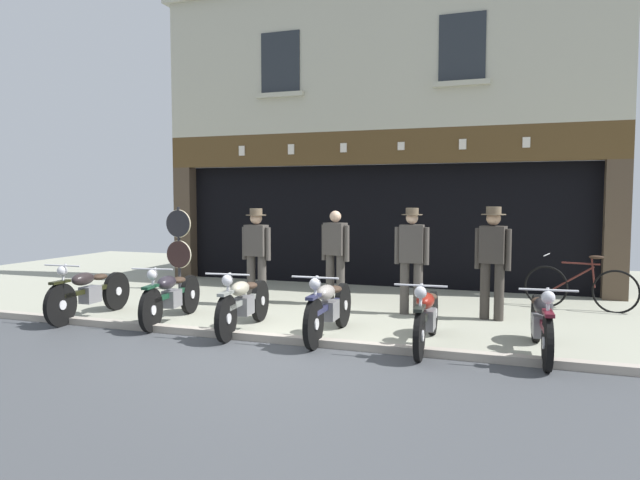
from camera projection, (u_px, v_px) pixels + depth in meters
ground at (241, 367)px, 6.70m from camera, size 21.70×22.00×0.18m
shop_facade at (393, 204)px, 14.06m from camera, size 10.00×4.42×6.54m
motorcycle_far_left at (89, 291)px, 9.23m from camera, size 0.62×1.98×0.92m
motorcycle_left at (171, 295)px, 8.90m from camera, size 0.62×1.98×0.91m
motorcycle_center_left at (244, 302)px, 8.32m from camera, size 0.62×1.99×0.91m
motorcycle_center at (329, 307)px, 7.93m from camera, size 0.62×2.00×0.92m
motorcycle_center_right at (427, 315)px, 7.43m from camera, size 0.62×1.99×0.90m
motorcycle_right at (542, 321)px, 7.03m from camera, size 0.62×2.00×0.91m
salesman_left at (256, 251)px, 10.24m from camera, size 0.56×0.36×1.71m
shopkeeper_center at (335, 253)px, 10.35m from camera, size 0.55×0.30×1.67m
salesman_right at (412, 256)px, 9.47m from camera, size 0.56×0.33×1.74m
assistant_far_right at (493, 256)px, 9.04m from camera, size 0.55×0.37×1.77m
tyre_sign_pole at (179, 240)px, 12.06m from camera, size 0.58×0.06×1.71m
advert_board_near at (502, 203)px, 11.70m from camera, size 0.66×0.03×1.12m
advert_board_far at (563, 202)px, 11.32m from camera, size 0.67×0.03×0.89m
leaning_bicycle at (580, 287)px, 9.92m from camera, size 1.80×0.57×0.96m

